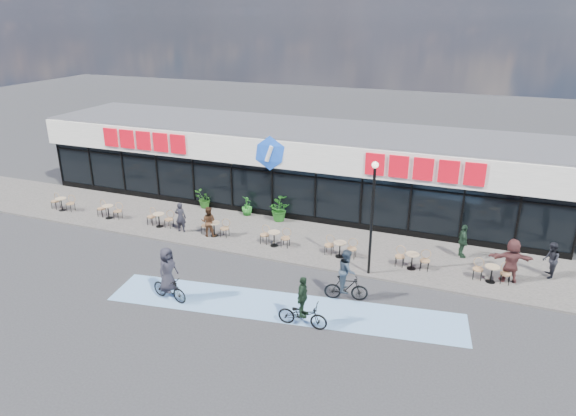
{
  "coord_description": "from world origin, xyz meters",
  "views": [
    {
      "loc": [
        10.5,
        -17.63,
        10.83
      ],
      "look_at": [
        2.28,
        3.5,
        2.14
      ],
      "focal_mm": 32.0,
      "sensor_mm": 36.0,
      "label": 1
    }
  ],
  "objects_px": {
    "pedestrian_a": "(551,260)",
    "cyclist_b": "(347,279)",
    "pedestrian_c": "(511,260)",
    "bistro_set_0": "(63,202)",
    "patron_left": "(181,217)",
    "lamp_post": "(372,209)",
    "potted_plant_right": "(278,209)",
    "pedestrian_b": "(463,241)",
    "patron_right": "(208,221)",
    "potted_plant_mid": "(247,206)",
    "cyclist_a": "(303,309)",
    "potted_plant_left": "(204,199)"
  },
  "relations": [
    {
      "from": "patron_right",
      "to": "pedestrian_b",
      "type": "distance_m",
      "value": 12.38
    },
    {
      "from": "potted_plant_mid",
      "to": "cyclist_b",
      "type": "bearing_deg",
      "value": -41.5
    },
    {
      "from": "pedestrian_b",
      "to": "pedestrian_c",
      "type": "xyz_separation_m",
      "value": [
        2.02,
        -1.69,
        0.17
      ]
    },
    {
      "from": "bistro_set_0",
      "to": "patron_right",
      "type": "distance_m",
      "value": 9.72
    },
    {
      "from": "patron_right",
      "to": "potted_plant_mid",
      "type": "bearing_deg",
      "value": -112.57
    },
    {
      "from": "pedestrian_a",
      "to": "cyclist_a",
      "type": "bearing_deg",
      "value": -53.03
    },
    {
      "from": "potted_plant_right",
      "to": "cyclist_a",
      "type": "xyz_separation_m",
      "value": [
        4.64,
        -8.95,
        -0.03
      ]
    },
    {
      "from": "patron_left",
      "to": "lamp_post",
      "type": "bearing_deg",
      "value": 166.81
    },
    {
      "from": "potted_plant_left",
      "to": "patron_right",
      "type": "height_order",
      "value": "patron_right"
    },
    {
      "from": "bistro_set_0",
      "to": "potted_plant_mid",
      "type": "height_order",
      "value": "potted_plant_mid"
    },
    {
      "from": "potted_plant_mid",
      "to": "pedestrian_b",
      "type": "height_order",
      "value": "pedestrian_b"
    },
    {
      "from": "potted_plant_right",
      "to": "patron_left",
      "type": "xyz_separation_m",
      "value": [
        -4.12,
        -3.23,
        0.14
      ]
    },
    {
      "from": "potted_plant_right",
      "to": "pedestrian_b",
      "type": "distance_m",
      "value": 9.76
    },
    {
      "from": "bistro_set_0",
      "to": "cyclist_a",
      "type": "distance_m",
      "value": 17.86
    },
    {
      "from": "potted_plant_right",
      "to": "pedestrian_a",
      "type": "relative_size",
      "value": 0.83
    },
    {
      "from": "potted_plant_right",
      "to": "cyclist_b",
      "type": "bearing_deg",
      "value": -49.35
    },
    {
      "from": "potted_plant_right",
      "to": "cyclist_a",
      "type": "relative_size",
      "value": 0.65
    },
    {
      "from": "pedestrian_a",
      "to": "cyclist_b",
      "type": "height_order",
      "value": "cyclist_b"
    },
    {
      "from": "potted_plant_right",
      "to": "pedestrian_c",
      "type": "relative_size",
      "value": 0.68
    },
    {
      "from": "bistro_set_0",
      "to": "pedestrian_b",
      "type": "bearing_deg",
      "value": 5.1
    },
    {
      "from": "cyclist_a",
      "to": "pedestrian_b",
      "type": "bearing_deg",
      "value": 57.34
    },
    {
      "from": "potted_plant_mid",
      "to": "pedestrian_b",
      "type": "distance_m",
      "value": 11.7
    },
    {
      "from": "potted_plant_mid",
      "to": "pedestrian_c",
      "type": "distance_m",
      "value": 13.97
    },
    {
      "from": "pedestrian_a",
      "to": "pedestrian_b",
      "type": "bearing_deg",
      "value": -103.0
    },
    {
      "from": "bistro_set_0",
      "to": "patron_right",
      "type": "bearing_deg",
      "value": -1.15
    },
    {
      "from": "pedestrian_a",
      "to": "cyclist_b",
      "type": "xyz_separation_m",
      "value": [
        -7.7,
        -4.85,
        0.05
      ]
    },
    {
      "from": "potted_plant_left",
      "to": "cyclist_b",
      "type": "relative_size",
      "value": 0.49
    },
    {
      "from": "bistro_set_0",
      "to": "pedestrian_b",
      "type": "height_order",
      "value": "pedestrian_b"
    },
    {
      "from": "potted_plant_mid",
      "to": "pedestrian_a",
      "type": "xyz_separation_m",
      "value": [
        15.27,
        -1.84,
        0.25
      ]
    },
    {
      "from": "bistro_set_0",
      "to": "pedestrian_b",
      "type": "relative_size",
      "value": 0.96
    },
    {
      "from": "potted_plant_right",
      "to": "pedestrian_a",
      "type": "height_order",
      "value": "pedestrian_a"
    },
    {
      "from": "potted_plant_mid",
      "to": "cyclist_b",
      "type": "relative_size",
      "value": 0.5
    },
    {
      "from": "potted_plant_right",
      "to": "patron_left",
      "type": "height_order",
      "value": "patron_left"
    },
    {
      "from": "patron_left",
      "to": "pedestrian_b",
      "type": "height_order",
      "value": "pedestrian_b"
    },
    {
      "from": "pedestrian_c",
      "to": "cyclist_b",
      "type": "xyz_separation_m",
      "value": [
        -6.1,
        -3.81,
        -0.13
      ]
    },
    {
      "from": "pedestrian_a",
      "to": "pedestrian_b",
      "type": "relative_size",
      "value": 0.99
    },
    {
      "from": "patron_left",
      "to": "pedestrian_b",
      "type": "distance_m",
      "value": 13.99
    },
    {
      "from": "pedestrian_c",
      "to": "cyclist_a",
      "type": "distance_m",
      "value": 9.43
    },
    {
      "from": "patron_left",
      "to": "cyclist_a",
      "type": "xyz_separation_m",
      "value": [
        8.76,
        -5.73,
        -0.17
      ]
    },
    {
      "from": "bistro_set_0",
      "to": "pedestrian_a",
      "type": "bearing_deg",
      "value": 2.93
    },
    {
      "from": "pedestrian_c",
      "to": "bistro_set_0",
      "type": "bearing_deg",
      "value": -9.55
    },
    {
      "from": "patron_left",
      "to": "cyclist_a",
      "type": "distance_m",
      "value": 10.47
    },
    {
      "from": "pedestrian_c",
      "to": "cyclist_a",
      "type": "bearing_deg",
      "value": 31.02
    },
    {
      "from": "lamp_post",
      "to": "potted_plant_left",
      "type": "xyz_separation_m",
      "value": [
        -10.77,
        4.43,
        -2.48
      ]
    },
    {
      "from": "potted_plant_left",
      "to": "potted_plant_right",
      "type": "xyz_separation_m",
      "value": [
        4.75,
        -0.22,
        0.13
      ]
    },
    {
      "from": "potted_plant_left",
      "to": "pedestrian_b",
      "type": "relative_size",
      "value": 0.67
    },
    {
      "from": "patron_right",
      "to": "potted_plant_right",
      "type": "bearing_deg",
      "value": -140.96
    },
    {
      "from": "bistro_set_0",
      "to": "potted_plant_right",
      "type": "height_order",
      "value": "potted_plant_right"
    },
    {
      "from": "potted_plant_right",
      "to": "patron_left",
      "type": "relative_size",
      "value": 0.83
    },
    {
      "from": "lamp_post",
      "to": "cyclist_b",
      "type": "relative_size",
      "value": 2.3
    }
  ]
}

